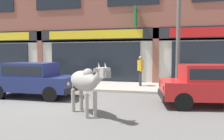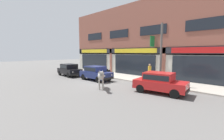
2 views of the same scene
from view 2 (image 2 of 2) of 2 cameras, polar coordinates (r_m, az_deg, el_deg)
ground_plane at (r=14.54m, az=-4.70°, el=-4.61°), size 90.00×90.00×0.00m
sidewalk at (r=17.24m, az=4.93°, el=-2.61°), size 19.00×3.25×0.12m
shop_building at (r=18.56m, az=8.81°, el=10.60°), size 23.00×1.40×8.71m
cow at (r=11.75m, az=-4.21°, el=-2.33°), size 1.76×1.58×1.61m
car_0 at (r=18.90m, az=-15.96°, el=0.28°), size 3.69×1.82×1.46m
car_1 at (r=11.01m, az=17.68°, el=-4.25°), size 3.76×2.10×1.46m
car_2 at (r=15.43m, az=-6.23°, el=-0.90°), size 3.64×1.67×1.46m
motorcycle_0 at (r=19.14m, az=-4.21°, el=-0.33°), size 0.52×1.81×0.88m
motorcycle_1 at (r=18.32m, az=-2.47°, el=-0.63°), size 0.52×1.81×0.88m
pedestrian at (r=15.40m, az=14.13°, el=0.01°), size 0.32×0.49×1.60m
utility_pole at (r=13.21m, az=18.15°, el=5.67°), size 0.18×0.18×5.13m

